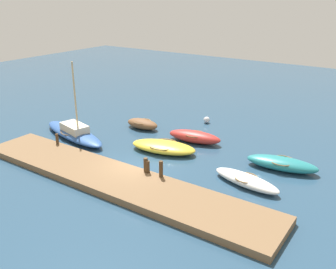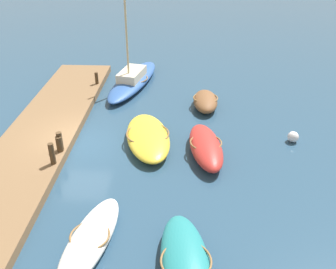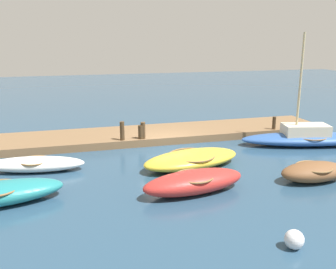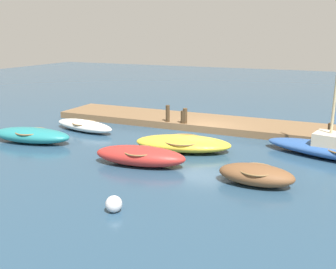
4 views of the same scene
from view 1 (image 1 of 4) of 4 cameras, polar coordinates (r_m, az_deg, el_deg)
name	(u,v)px [view 1 (image 1 of 4)]	position (r m, az deg, el deg)	size (l,w,h in m)	color
ground_plane	(136,170)	(23.50, -4.90, -5.39)	(84.00, 84.00, 0.00)	navy
dock_platform	(114,179)	(22.08, -8.17, -6.77)	(19.96, 3.48, 0.41)	brown
sailboat_blue	(74,132)	(29.24, -14.14, 0.34)	(7.51, 3.43, 5.86)	#2D569E
dinghy_brown	(142,124)	(30.37, -3.91, 1.65)	(2.83, 1.44, 0.78)	brown
rowboat_red	(194,137)	(27.57, 4.05, -0.32)	(4.16, 1.94, 0.84)	#B72D28
rowboat_white	(246,180)	(21.99, 11.81, -6.82)	(4.36, 2.04, 0.61)	white
rowboat_teal	(282,164)	(24.38, 16.93, -4.25)	(4.52, 2.11, 0.77)	teal
motorboat_yellow	(163,147)	(25.88, -0.71, -1.88)	(4.95, 2.95, 0.71)	gold
mooring_post_west	(57,139)	(27.26, -16.51, -0.63)	(0.21, 0.21, 0.74)	#47331E
mooring_post_mid_west	(146,165)	(22.12, -3.41, -4.65)	(0.25, 0.25, 0.89)	#47331E
mooring_post_mid_east	(147,167)	(22.09, -3.16, -4.91)	(0.28, 0.28, 0.73)	#47331E
mooring_post_east	(161,169)	(21.51, -1.07, -5.26)	(0.24, 0.24, 0.98)	#47331E
marker_buoy	(207,120)	(31.79, 5.90, 2.22)	(0.54, 0.54, 0.54)	silver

